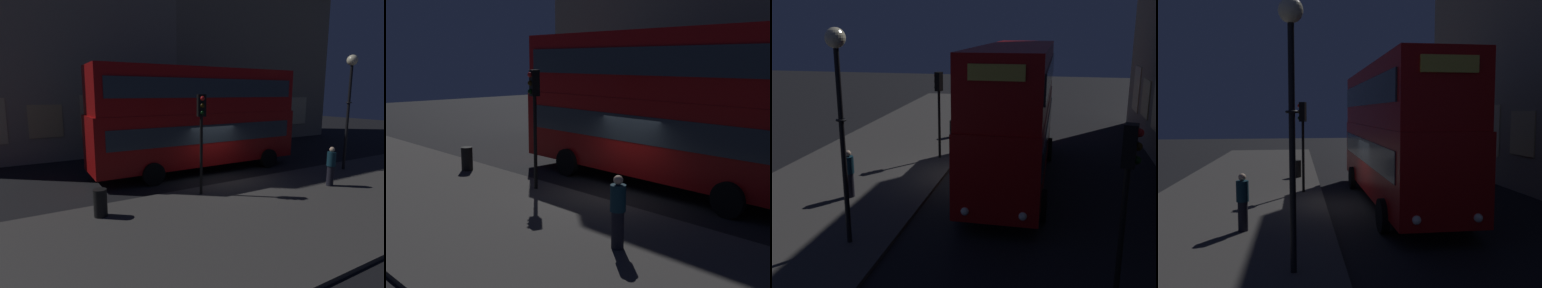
% 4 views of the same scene
% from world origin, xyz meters
% --- Properties ---
extents(ground_plane, '(80.00, 80.00, 0.00)m').
position_xyz_m(ground_plane, '(0.00, 0.00, 0.00)').
color(ground_plane, black).
extents(sidewalk_slab, '(44.00, 7.09, 0.12)m').
position_xyz_m(sidewalk_slab, '(0.00, -4.30, 0.06)').
color(sidewalk_slab, '#423F3D').
rests_on(sidewalk_slab, ground).
extents(double_decker_bus, '(11.35, 2.96, 5.36)m').
position_xyz_m(double_decker_bus, '(-0.09, 2.06, 2.99)').
color(double_decker_bus, '#B20F0F').
rests_on(double_decker_bus, ground).
extents(traffic_light_near_kerb, '(0.38, 0.40, 3.96)m').
position_xyz_m(traffic_light_near_kerb, '(-2.13, -1.59, 2.97)').
color(traffic_light_near_kerb, black).
rests_on(traffic_light_near_kerb, sidewalk_slab).
extents(street_lamp, '(0.53, 0.53, 5.90)m').
position_xyz_m(street_lamp, '(6.56, -1.93, 4.53)').
color(street_lamp, black).
rests_on(street_lamp, sidewalk_slab).
extents(pedestrian, '(0.36, 0.36, 1.72)m').
position_xyz_m(pedestrian, '(3.34, -3.44, 1.00)').
color(pedestrian, black).
rests_on(pedestrian, sidewalk_slab).
extents(litter_bin, '(0.44, 0.44, 0.92)m').
position_xyz_m(litter_bin, '(-6.16, -1.85, 0.58)').
color(litter_bin, black).
rests_on(litter_bin, sidewalk_slab).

